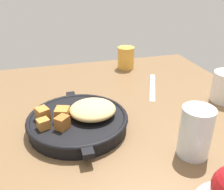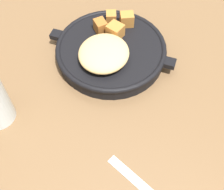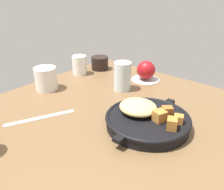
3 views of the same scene
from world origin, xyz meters
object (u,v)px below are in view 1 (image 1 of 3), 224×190
Objects in this scene: water_glass_tall at (195,132)px; juice_glass_amber at (126,58)px; cast_iron_skillet at (79,120)px; butter_knife at (153,86)px.

water_glass_tall is 1.29× the size of juice_glass_amber.
butter_knife is (-17.81, 27.51, -2.32)cm from cast_iron_skillet.
cast_iron_skillet is 32.85cm from butter_knife.
butter_knife is at bearing 8.69° from juice_glass_amber.
juice_glass_amber reaches higher than cast_iron_skillet.
juice_glass_amber reaches higher than butter_knife.
cast_iron_skillet is 3.39× the size of juice_glass_amber.
butter_knife is 34.74cm from water_glass_tall.
cast_iron_skillet is at bearing -126.44° from water_glass_tall.
butter_knife is 20.32cm from juice_glass_amber.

